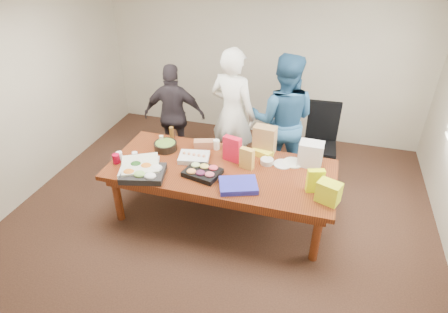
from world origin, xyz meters
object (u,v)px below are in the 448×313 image
(person_center, at_px, (233,114))
(salad_bowl, at_px, (166,146))
(person_right, at_px, (283,120))
(office_chair, at_px, (319,145))
(sheet_cake, at_px, (194,157))
(conference_table, at_px, (221,192))

(person_center, bearing_deg, salad_bowl, 65.99)
(person_right, relative_size, salad_bowl, 6.21)
(person_right, xyz_separation_m, salad_bowl, (-1.42, -0.88, -0.16))
(person_center, bearing_deg, person_right, -160.16)
(office_chair, xyz_separation_m, person_center, (-1.27, -0.21, 0.43))
(office_chair, xyz_separation_m, sheet_cake, (-1.52, -1.18, 0.23))
(salad_bowl, bearing_deg, office_chair, 27.72)
(conference_table, height_order, person_center, person_center)
(person_right, bearing_deg, person_center, 0.70)
(office_chair, distance_m, salad_bowl, 2.25)
(office_chair, bearing_deg, person_right, -166.52)
(office_chair, relative_size, salad_bowl, 3.58)
(person_center, height_order, sheet_cake, person_center)
(office_chair, bearing_deg, salad_bowl, -155.05)
(conference_table, xyz_separation_m, person_center, (-0.14, 1.06, 0.60))
(conference_table, relative_size, person_center, 1.43)
(conference_table, bearing_deg, sheet_cake, 167.70)
(sheet_cake, height_order, salad_bowl, salad_bowl)
(conference_table, relative_size, office_chair, 2.53)
(office_chair, relative_size, sheet_cake, 2.92)
(person_center, relative_size, sheet_cake, 5.17)
(person_center, distance_m, person_right, 0.72)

